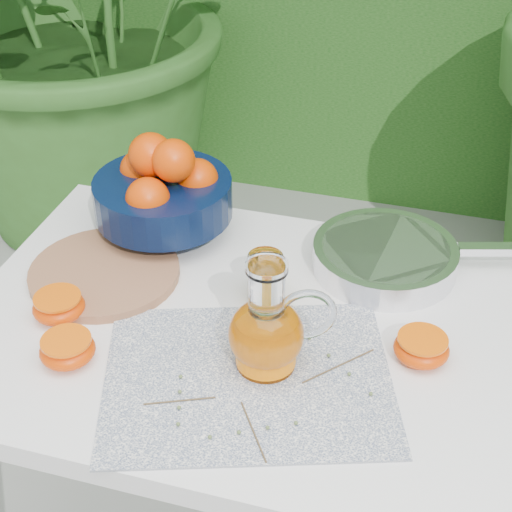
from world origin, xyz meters
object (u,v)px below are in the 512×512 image
(juice_pitcher, at_px, (268,331))
(saute_pan, at_px, (387,256))
(cutting_board, at_px, (104,273))
(white_table, at_px, (253,361))
(fruit_bowl, at_px, (164,189))

(juice_pitcher, xyz_separation_m, saute_pan, (0.14, 0.32, -0.04))
(juice_pitcher, bearing_deg, saute_pan, 65.63)
(juice_pitcher, bearing_deg, cutting_board, 157.49)
(white_table, bearing_deg, fruit_bowl, 136.83)
(white_table, bearing_deg, cutting_board, 169.27)
(cutting_board, height_order, saute_pan, saute_pan)
(fruit_bowl, xyz_separation_m, juice_pitcher, (0.30, -0.32, -0.03))
(white_table, xyz_separation_m, juice_pitcher, (0.05, -0.09, 0.15))
(white_table, distance_m, fruit_bowl, 0.38)
(saute_pan, bearing_deg, juice_pitcher, -114.37)
(fruit_bowl, relative_size, saute_pan, 0.57)
(cutting_board, distance_m, juice_pitcher, 0.38)
(cutting_board, bearing_deg, white_table, -10.73)
(cutting_board, bearing_deg, fruit_bowl, 72.83)
(white_table, xyz_separation_m, saute_pan, (0.19, 0.23, 0.11))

